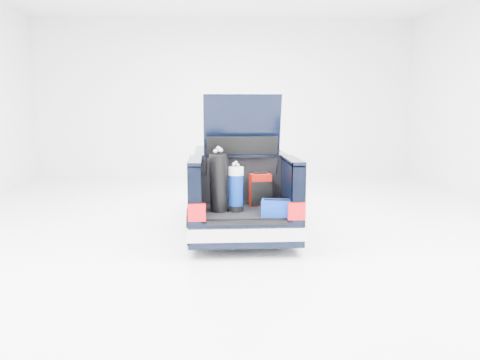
{
  "coord_description": "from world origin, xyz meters",
  "views": [
    {
      "loc": [
        -0.57,
        -9.47,
        2.27
      ],
      "look_at": [
        0.0,
        -0.5,
        0.95
      ],
      "focal_mm": 38.0,
      "sensor_mm": 36.0,
      "label": 1
    }
  ],
  "objects": [
    {
      "name": "ground",
      "position": [
        0.0,
        0.0,
        0.0
      ],
      "size": [
        14.0,
        14.0,
        0.0
      ],
      "primitive_type": "plane",
      "color": "white",
      "rests_on": "ground"
    },
    {
      "name": "car",
      "position": [
        -0.0,
        0.11,
        0.67
      ],
      "size": [
        1.87,
        4.65,
        2.47
      ],
      "color": "black",
      "rests_on": "ground"
    },
    {
      "name": "black_golf_bag",
      "position": [
        -0.4,
        -1.53,
        1.06
      ],
      "size": [
        0.36,
        0.4,
        1.03
      ],
      "rotation": [
        0.0,
        0.0,
        -0.25
      ],
      "color": "black",
      "rests_on": "car"
    },
    {
      "name": "blue_duffel",
      "position": [
        0.49,
        -1.9,
        0.72
      ],
      "size": [
        0.55,
        0.4,
        0.26
      ],
      "rotation": [
        0.0,
        0.0,
        -0.17
      ],
      "color": "navy",
      "rests_on": "car"
    },
    {
      "name": "red_suitcase",
      "position": [
        0.3,
        -1.09,
        0.87
      ],
      "size": [
        0.37,
        0.27,
        0.57
      ],
      "rotation": [
        0.0,
        0.0,
        0.15
      ],
      "color": "#800C04",
      "rests_on": "car"
    },
    {
      "name": "blue_golf_bag",
      "position": [
        -0.13,
        -1.52,
        0.96
      ],
      "size": [
        0.3,
        0.3,
        0.81
      ],
      "rotation": [
        0.0,
        0.0,
        0.32
      ],
      "color": "black",
      "rests_on": "car"
    }
  ]
}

